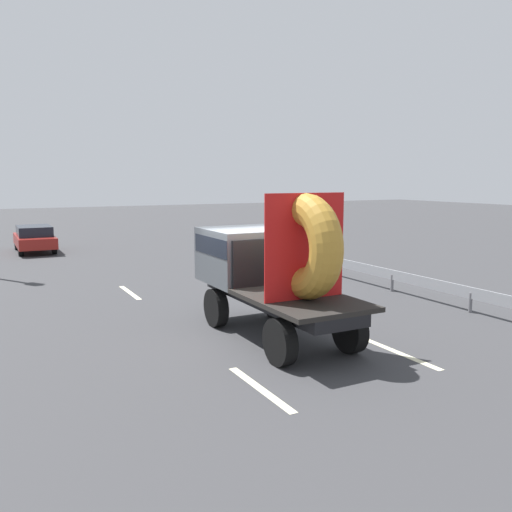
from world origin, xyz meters
TOP-DOWN VIEW (x-y plane):
  - ground_plane at (0.00, 0.00)m, footprint 120.00×120.00m
  - flatbed_truck at (0.18, -0.33)m, footprint 2.02×5.09m
  - distant_sedan at (-3.32, 17.39)m, footprint 1.72×4.02m
  - guardrail at (6.06, 3.45)m, footprint 0.10×12.49m
  - lane_dash_left_near at (-1.57, -3.27)m, footprint 0.16×2.27m
  - lane_dash_left_far at (-1.57, 5.65)m, footprint 0.16×2.29m
  - lane_dash_right_near at (1.94, -2.80)m, footprint 0.16×2.64m
  - lane_dash_right_far at (1.94, 5.58)m, footprint 0.16×2.68m

SIDE VIEW (x-z plane):
  - ground_plane at x=0.00m, z-range 0.00..0.00m
  - lane_dash_left_near at x=-1.57m, z-range 0.00..0.01m
  - lane_dash_left_far at x=-1.57m, z-range 0.00..0.01m
  - lane_dash_right_near at x=1.94m, z-range 0.00..0.01m
  - lane_dash_right_far at x=1.94m, z-range 0.00..0.01m
  - guardrail at x=6.06m, z-range 0.17..0.88m
  - distant_sedan at x=-3.32m, z-range 0.05..1.36m
  - flatbed_truck at x=0.18m, z-range 0.01..3.37m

